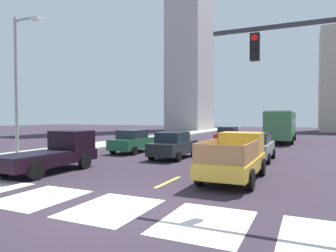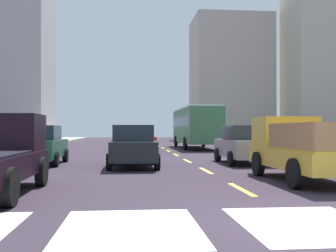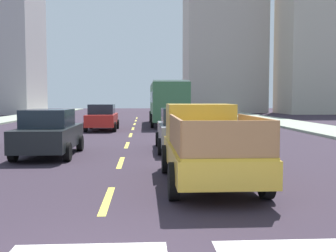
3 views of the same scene
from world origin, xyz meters
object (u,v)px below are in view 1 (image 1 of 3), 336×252
streetlight_left (18,81)px  sedan_mid (133,141)px  pickup_dark (55,152)px  sedan_near_left (256,146)px  sedan_far (228,135)px  sedan_near_right (173,145)px  pickup_stakebed (236,157)px  city_bus (281,124)px

streetlight_left → sedan_mid: bearing=51.3°
pickup_dark → sedan_near_left: pickup_dark is taller
sedan_far → sedan_near_right: size_ratio=1.00×
pickup_stakebed → streetlight_left: (-13.99, 0.43, 4.03)m
sedan_mid → sedan_near_right: size_ratio=1.00×
sedan_near_right → streetlight_left: 10.74m
city_bus → sedan_near_left: bearing=-89.1°
city_bus → streetlight_left: size_ratio=1.20×
pickup_stakebed → sedan_far: size_ratio=1.18×
sedan_far → sedan_near_left: 11.42m
sedan_far → streetlight_left: (-9.64, -16.27, 4.11)m
pickup_stakebed → city_bus: (0.23, 21.75, 1.02)m
pickup_dark → streetlight_left: (-5.41, 2.33, 4.05)m
pickup_stakebed → sedan_near_right: pickup_stakebed is taller
sedan_mid → sedan_near_left: (9.07, -0.38, 0.00)m
sedan_mid → pickup_dark: bearing=-86.8°
sedan_near_left → streetlight_left: (-13.92, -5.68, 4.11)m
city_bus → sedan_near_right: city_bus is taller
city_bus → streetlight_left: bearing=-121.7°
pickup_stakebed → sedan_near_left: bearing=92.4°
pickup_stakebed → pickup_dark: size_ratio=1.00×
pickup_stakebed → city_bus: city_bus is taller
pickup_dark → sedan_far: pickup_dark is taller
sedan_near_left → streetlight_left: 15.58m
pickup_dark → streetlight_left: 7.15m
pickup_stakebed → sedan_near_right: size_ratio=1.18×
sedan_far → sedan_near_right: (-0.73, -11.92, 0.00)m
sedan_near_left → pickup_dark: bearing=-136.0°
sedan_mid → streetlight_left: size_ratio=0.49×
pickup_dark → streetlight_left: streetlight_left is taller
pickup_dark → sedan_near_left: size_ratio=1.18×
pickup_stakebed → streetlight_left: 14.57m
pickup_dark → sedan_near_left: bearing=45.9°
pickup_stakebed → sedan_mid: (-9.15, 6.49, -0.08)m
pickup_dark → sedan_near_left: (8.51, 8.01, -0.06)m
pickup_stakebed → sedan_far: (-4.35, 16.70, -0.08)m
sedan_far → sedan_mid: size_ratio=1.00×
sedan_far → sedan_near_right: bearing=-92.3°
city_bus → sedan_mid: bearing=-119.6°
sedan_mid → sedan_far: bearing=64.3°
sedan_far → streetlight_left: bearing=-119.5°
streetlight_left → sedan_near_right: bearing=26.0°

